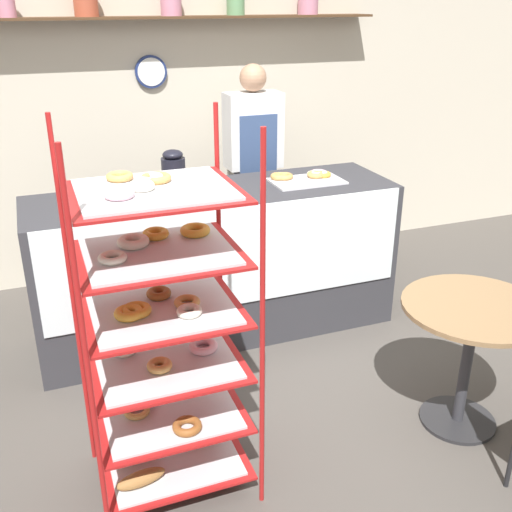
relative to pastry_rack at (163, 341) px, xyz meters
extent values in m
plane|color=#4C4742|center=(0.64, 0.14, -0.77)|extent=(14.00, 14.00, 0.00)
cube|color=beige|center=(0.64, 2.51, 0.58)|extent=(10.00, 0.06, 2.70)
cube|color=#4C331E|center=(0.64, 2.36, 1.26)|extent=(3.30, 0.24, 0.02)
cylinder|color=#CC7F99|center=(-0.45, 2.36, 1.35)|extent=(0.11, 0.11, 0.16)
cylinder|color=#B24C33|center=(0.07, 2.36, 1.37)|extent=(0.17, 0.17, 0.21)
cylinder|color=#CC7F99|center=(0.67, 2.36, 1.38)|extent=(0.15, 0.15, 0.22)
cylinder|color=#669966|center=(1.17, 2.36, 1.36)|extent=(0.14, 0.14, 0.19)
cylinder|color=#CC7F99|center=(1.77, 2.36, 1.37)|extent=(0.16, 0.16, 0.20)
cylinder|color=navy|center=(0.51, 2.46, 0.87)|extent=(0.24, 0.03, 0.24)
cylinder|color=white|center=(0.51, 2.45, 0.87)|extent=(0.21, 0.00, 0.21)
cube|color=#333338|center=(0.64, 1.29, -0.26)|extent=(2.41, 0.69, 1.01)
cube|color=silver|center=(0.64, 0.94, -0.08)|extent=(2.31, 0.01, 0.65)
cylinder|color=#A51919|center=(-0.34, -0.30, 0.10)|extent=(0.02, 0.02, 1.74)
cylinder|color=#A51919|center=(0.35, -0.30, 0.10)|extent=(0.02, 0.02, 1.74)
cylinder|color=#A51919|center=(-0.34, 0.28, 0.10)|extent=(0.02, 0.02, 1.74)
cylinder|color=#A51919|center=(0.35, 0.28, 0.10)|extent=(0.02, 0.02, 1.74)
cube|color=#A51919|center=(0.00, -0.01, -0.65)|extent=(0.67, 0.55, 0.01)
cube|color=silver|center=(0.00, -0.01, -0.64)|extent=(0.59, 0.49, 0.01)
ellipsoid|color=#B27F47|center=(0.20, 0.14, -0.59)|extent=(0.21, 0.09, 0.08)
ellipsoid|color=olive|center=(-0.17, -0.15, -0.60)|extent=(0.24, 0.11, 0.07)
ellipsoid|color=olive|center=(-0.18, 0.04, -0.59)|extent=(0.24, 0.11, 0.08)
ellipsoid|color=tan|center=(0.15, 0.10, -0.59)|extent=(0.22, 0.10, 0.09)
cube|color=#A51919|center=(0.00, -0.01, -0.38)|extent=(0.67, 0.55, 0.01)
cube|color=silver|center=(0.00, -0.01, -0.37)|extent=(0.59, 0.49, 0.01)
torus|color=silver|center=(-0.11, 0.13, -0.35)|extent=(0.11, 0.11, 0.03)
torus|color=brown|center=(0.05, -0.17, -0.35)|extent=(0.13, 0.13, 0.04)
torus|color=#EAB2C1|center=(-0.10, 0.07, -0.35)|extent=(0.13, 0.13, 0.04)
torus|color=tan|center=(-0.14, 0.02, -0.35)|extent=(0.12, 0.12, 0.03)
cube|color=#A51919|center=(0.00, -0.01, -0.12)|extent=(0.67, 0.55, 0.01)
cube|color=silver|center=(0.00, -0.01, -0.10)|extent=(0.59, 0.49, 0.01)
torus|color=silver|center=(-0.16, 0.12, -0.08)|extent=(0.11, 0.11, 0.04)
torus|color=#EAB2C1|center=(0.19, 0.02, -0.08)|extent=(0.13, 0.13, 0.04)
torus|color=tan|center=(-0.04, -0.06, -0.08)|extent=(0.11, 0.11, 0.04)
cube|color=#A51919|center=(0.00, -0.01, 0.15)|extent=(0.67, 0.55, 0.01)
cube|color=silver|center=(0.00, -0.01, 0.16)|extent=(0.59, 0.49, 0.01)
torus|color=silver|center=(0.10, -0.11, 0.19)|extent=(0.11, 0.11, 0.03)
torus|color=gold|center=(-0.11, -0.02, 0.19)|extent=(0.13, 0.13, 0.04)
torus|color=brown|center=(0.01, 0.10, 0.19)|extent=(0.11, 0.11, 0.04)
torus|color=gold|center=(-0.14, -0.04, 0.19)|extent=(0.12, 0.12, 0.04)
torus|color=tan|center=(0.11, -0.02, 0.18)|extent=(0.11, 0.11, 0.03)
cube|color=#A51919|center=(0.00, -0.01, 0.42)|extent=(0.67, 0.55, 0.01)
cube|color=silver|center=(0.00, -0.01, 0.43)|extent=(0.59, 0.49, 0.01)
torus|color=silver|center=(-0.19, -0.05, 0.45)|extent=(0.11, 0.11, 0.03)
torus|color=silver|center=(-0.08, 0.08, 0.46)|extent=(0.13, 0.13, 0.04)
torus|color=gold|center=(0.03, 0.14, 0.45)|extent=(0.12, 0.12, 0.03)
torus|color=gold|center=(0.20, 0.12, 0.45)|extent=(0.13, 0.13, 0.04)
cube|color=#A51919|center=(0.00, -0.01, 0.69)|extent=(0.67, 0.55, 0.01)
cube|color=silver|center=(0.00, -0.01, 0.70)|extent=(0.59, 0.49, 0.01)
torus|color=#EAB2C1|center=(-0.14, -0.09, 0.72)|extent=(0.12, 0.12, 0.04)
torus|color=tan|center=(0.03, 0.08, 0.72)|extent=(0.13, 0.13, 0.03)
torus|color=#EAB2C1|center=(0.01, 0.08, 0.72)|extent=(0.11, 0.11, 0.03)
torus|color=tan|center=(-0.10, 0.15, 0.72)|extent=(0.11, 0.11, 0.03)
torus|color=silver|center=(-0.05, -0.02, 0.72)|extent=(0.10, 0.10, 0.03)
cube|color=#282833|center=(1.14, 1.91, -0.28)|extent=(0.25, 0.19, 0.98)
cube|color=silver|center=(1.14, 1.91, 0.48)|extent=(0.42, 0.22, 0.55)
cube|color=#334770|center=(1.14, 1.80, 0.38)|extent=(0.29, 0.01, 0.46)
sphere|color=tan|center=(1.14, 1.91, 0.86)|extent=(0.20, 0.20, 0.20)
cylinder|color=#262628|center=(1.58, -0.15, -0.76)|extent=(0.41, 0.41, 0.02)
cylinder|color=#333338|center=(1.58, -0.15, -0.41)|extent=(0.06, 0.06, 0.68)
cylinder|color=olive|center=(1.58, -0.15, -0.06)|extent=(0.75, 0.75, 0.02)
cylinder|color=black|center=(0.36, 1.21, 0.37)|extent=(0.15, 0.15, 0.26)
ellipsoid|color=black|center=(0.36, 1.21, 0.53)|extent=(0.12, 0.12, 0.06)
cube|color=silver|center=(1.29, 1.28, 0.25)|extent=(0.48, 0.30, 0.01)
torus|color=silver|center=(1.38, 1.34, 0.27)|extent=(0.11, 0.11, 0.03)
torus|color=gold|center=(1.43, 1.32, 0.27)|extent=(0.11, 0.11, 0.03)
torus|color=tan|center=(1.38, 1.32, 0.27)|extent=(0.12, 0.12, 0.04)
torus|color=#EAB2C1|center=(1.41, 1.34, 0.27)|extent=(0.13, 0.13, 0.04)
torus|color=tan|center=(1.16, 1.37, 0.27)|extent=(0.12, 0.12, 0.03)
torus|color=tan|center=(1.12, 1.37, 0.27)|extent=(0.11, 0.11, 0.04)
camera|label=1|loc=(-0.42, -2.27, 1.39)|focal=42.00mm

